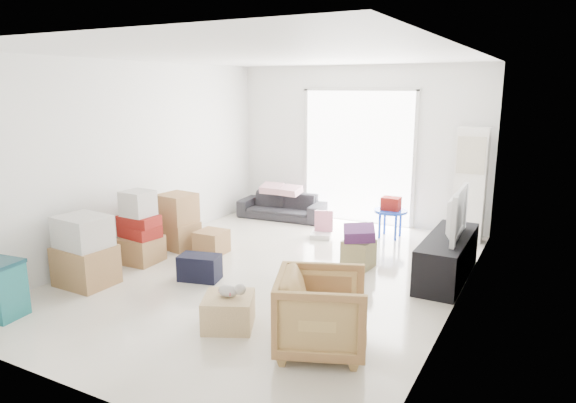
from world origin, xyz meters
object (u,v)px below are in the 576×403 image
(ac_tower, at_px, (470,185))
(armchair, at_px, (322,309))
(television, at_px, (449,231))
(kids_table, at_px, (391,209))
(tv_console, at_px, (447,257))
(ottoman, at_px, (359,254))
(sofa, at_px, (282,202))
(wood_crate, at_px, (229,311))

(ac_tower, height_order, armchair, ac_tower)
(television, bearing_deg, kids_table, 37.53)
(tv_console, height_order, ottoman, tv_console)
(tv_console, distance_m, sofa, 3.63)
(armchair, height_order, ottoman, armchair)
(ottoman, bearing_deg, sofa, 140.20)
(television, relative_size, armchair, 1.29)
(ottoman, relative_size, kids_table, 0.56)
(ac_tower, xyz_separation_m, television, (0.05, -1.78, -0.27))
(television, height_order, ottoman, television)
(ac_tower, distance_m, ottoman, 2.31)
(sofa, relative_size, ottoman, 4.25)
(kids_table, bearing_deg, armchair, -82.13)
(armchair, relative_size, wood_crate, 1.68)
(television, height_order, armchair, armchair)
(ac_tower, bearing_deg, armchair, -97.96)
(ac_tower, distance_m, sofa, 3.25)
(armchair, height_order, kids_table, armchair)
(television, relative_size, kids_table, 1.61)
(sofa, bearing_deg, kids_table, -11.69)
(armchair, bearing_deg, kids_table, -13.59)
(sofa, bearing_deg, wood_crate, -73.33)
(ac_tower, bearing_deg, wood_crate, -110.93)
(kids_table, bearing_deg, wood_crate, -97.40)
(tv_console, distance_m, wood_crate, 2.91)
(ac_tower, distance_m, television, 1.80)
(television, bearing_deg, tv_console, -0.00)
(armchair, distance_m, ottoman, 2.31)
(tv_console, xyz_separation_m, wood_crate, (-1.65, -2.39, -0.11))
(television, bearing_deg, ottoman, 95.11)
(kids_table, bearing_deg, television, -50.19)
(sofa, distance_m, ottoman, 2.78)
(wood_crate, bearing_deg, ottoman, 76.66)
(ac_tower, relative_size, television, 1.68)
(ottoman, xyz_separation_m, wood_crate, (-0.53, -2.25, -0.02))
(television, distance_m, wood_crate, 2.94)
(ac_tower, relative_size, wood_crate, 3.63)
(ac_tower, xyz_separation_m, kids_table, (-1.11, -0.39, -0.41))
(wood_crate, bearing_deg, television, 55.47)
(television, relative_size, ottoman, 2.86)
(sofa, distance_m, wood_crate, 4.33)
(ac_tower, height_order, television, ac_tower)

